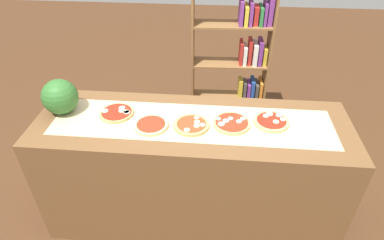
# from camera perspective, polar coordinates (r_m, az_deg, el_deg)

# --- Properties ---
(ground_plane) EXTENTS (12.00, 12.00, 0.00)m
(ground_plane) POSITION_cam_1_polar(r_m,az_deg,el_deg) (2.89, 0.00, -15.76)
(ground_plane) COLOR #4C2D19
(counter) EXTENTS (2.19, 0.71, 0.95)m
(counter) POSITION_cam_1_polar(r_m,az_deg,el_deg) (2.54, 0.00, -9.09)
(counter) COLOR brown
(counter) RESTS_ON ground_plane
(parchment_paper) EXTENTS (1.92, 0.44, 0.00)m
(parchment_paper) POSITION_cam_1_polar(r_m,az_deg,el_deg) (2.23, 0.00, -0.40)
(parchment_paper) COLOR tan
(parchment_paper) RESTS_ON counter
(pizza_mozzarella_0) EXTENTS (0.24, 0.24, 0.03)m
(pizza_mozzarella_0) POSITION_cam_1_polar(r_m,az_deg,el_deg) (2.36, -13.06, 1.24)
(pizza_mozzarella_0) COLOR tan
(pizza_mozzarella_0) RESTS_ON parchment_paper
(pizza_plain_1) EXTENTS (0.23, 0.23, 0.02)m
(pizza_plain_1) POSITION_cam_1_polar(r_m,az_deg,el_deg) (2.20, -7.21, -0.90)
(pizza_plain_1) COLOR #E5C17F
(pizza_plain_1) RESTS_ON parchment_paper
(pizza_mozzarella_2) EXTENTS (0.24, 0.24, 0.03)m
(pizza_mozzarella_2) POSITION_cam_1_polar(r_m,az_deg,el_deg) (2.18, -0.09, -0.87)
(pizza_mozzarella_2) COLOR tan
(pizza_mozzarella_2) RESTS_ON parchment_paper
(pizza_mozzarella_3) EXTENTS (0.25, 0.25, 0.03)m
(pizza_mozzarella_3) POSITION_cam_1_polar(r_m,az_deg,el_deg) (2.22, 6.97, -0.56)
(pizza_mozzarella_3) COLOR #DBB26B
(pizza_mozzarella_3) RESTS_ON parchment_paper
(pizza_mozzarella_4) EXTENTS (0.24, 0.24, 0.03)m
(pizza_mozzarella_4) POSITION_cam_1_polar(r_m,az_deg,el_deg) (2.28, 13.78, -0.23)
(pizza_mozzarella_4) COLOR #DBB26B
(pizza_mozzarella_4) RESTS_ON parchment_paper
(watermelon) EXTENTS (0.25, 0.25, 0.25)m
(watermelon) POSITION_cam_1_polar(r_m,az_deg,el_deg) (2.45, -22.18, 3.80)
(watermelon) COLOR #2D6628
(watermelon) RESTS_ON counter
(bookshelf) EXTENTS (0.78, 0.28, 1.62)m
(bookshelf) POSITION_cam_1_polar(r_m,az_deg,el_deg) (3.40, 8.47, 9.30)
(bookshelf) COLOR brown
(bookshelf) RESTS_ON ground_plane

